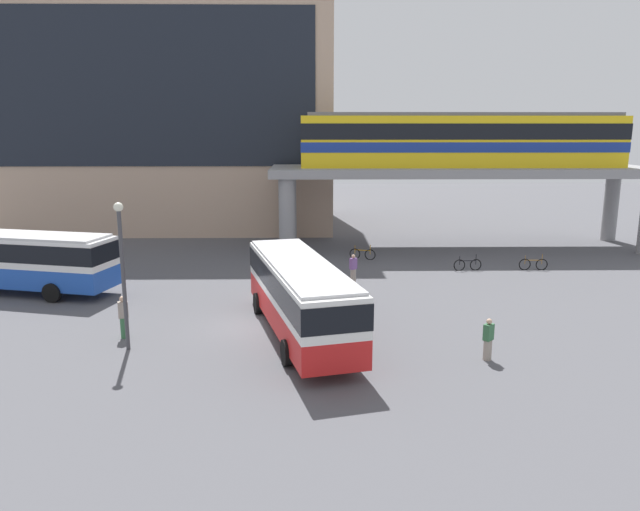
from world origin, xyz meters
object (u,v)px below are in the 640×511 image
object	(u,v)px
pedestrian_walking_across	(124,318)
pedestrian_at_kerb	(488,341)
bicycle_brown	(533,264)
bus_main	(300,290)
station_building	(173,106)
bicycle_orange	(362,254)
bicycle_black	(468,265)
bus_secondary	(14,256)
train	(461,139)
pedestrian_waiting_near_stop	(353,270)

from	to	relation	value
pedestrian_walking_across	pedestrian_at_kerb	bearing A→B (deg)	-10.45
bicycle_brown	pedestrian_at_kerb	bearing A→B (deg)	-116.19
bus_main	pedestrian_walking_across	bearing A→B (deg)	-178.51
station_building	pedestrian_walking_across	world-z (taller)	station_building
bicycle_orange	bicycle_black	bearing A→B (deg)	-28.03
bus_secondary	bicycle_orange	size ratio (longest dim) A/B	6.56
bus_main	bicycle_orange	xyz separation A→B (m)	(3.99, 15.00, -1.63)
train	pedestrian_at_kerb	size ratio (longest dim) A/B	14.01
bus_secondary	bicycle_orange	distance (m)	20.97
train	bicycle_orange	world-z (taller)	train
bus_main	bicycle_brown	xyz separation A→B (m)	(14.39, 11.74, -1.63)
bicycle_brown	bicycle_black	size ratio (longest dim) A/B	1.00
bus_secondary	pedestrian_waiting_near_stop	bearing A→B (deg)	5.35
bus_secondary	train	bearing A→B (deg)	24.11
pedestrian_walking_across	train	bearing A→B (deg)	45.72
bicycle_brown	bicycle_black	xyz separation A→B (m)	(-4.14, -0.07, 0.00)
train	bus_main	world-z (taller)	train
bicycle_brown	bicycle_black	world-z (taller)	same
bicycle_brown	bus_secondary	bearing A→B (deg)	-171.09
pedestrian_at_kerb	pedestrian_walking_across	size ratio (longest dim) A/B	0.90
train	bicycle_orange	xyz separation A→B (m)	(-7.35, -4.02, -7.53)
bus_main	pedestrian_waiting_near_stop	distance (m)	9.33
bicycle_brown	train	bearing A→B (deg)	112.72
pedestrian_walking_across	bicycle_black	bearing A→B (deg)	33.91
bus_main	bicycle_black	bearing A→B (deg)	48.71
pedestrian_at_kerb	pedestrian_waiting_near_stop	bearing A→B (deg)	110.19
bus_secondary	pedestrian_at_kerb	world-z (taller)	bus_secondary
bus_main	pedestrian_waiting_near_stop	world-z (taller)	bus_main
bicycle_black	pedestrian_at_kerb	bearing A→B (deg)	-101.84
bus_main	bicycle_black	world-z (taller)	bus_main
bus_main	bicycle_brown	size ratio (longest dim) A/B	6.32
bus_secondary	station_building	bearing A→B (deg)	81.32
train	bicycle_brown	bearing A→B (deg)	-67.28
bus_secondary	bus_main	bearing A→B (deg)	-24.73
bicycle_orange	pedestrian_at_kerb	size ratio (longest dim) A/B	1.05
bicycle_black	pedestrian_waiting_near_stop	bearing A→B (deg)	-158.55
train	bicycle_orange	bearing A→B (deg)	-151.32
pedestrian_waiting_near_stop	bicycle_black	bearing A→B (deg)	21.45
train	station_building	bearing A→B (deg)	153.03
bicycle_brown	pedestrian_waiting_near_stop	bearing A→B (deg)	-165.58
bus_secondary	pedestrian_waiting_near_stop	size ratio (longest dim) A/B	6.85
train	pedestrian_waiting_near_stop	xyz separation A→B (m)	(-8.43, -10.24, -7.12)
station_building	bus_secondary	world-z (taller)	station_building
pedestrian_waiting_near_stop	bus_secondary	bearing A→B (deg)	-174.65
pedestrian_waiting_near_stop	pedestrian_at_kerb	distance (m)	12.43
station_building	pedestrian_waiting_near_stop	world-z (taller)	station_building
bicycle_brown	pedestrian_waiting_near_stop	world-z (taller)	pedestrian_waiting_near_stop
pedestrian_walking_across	bicycle_brown	bearing A→B (deg)	28.70
bicycle_orange	pedestrian_waiting_near_stop	distance (m)	6.33
bicycle_brown	pedestrian_at_kerb	world-z (taller)	pedestrian_at_kerb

